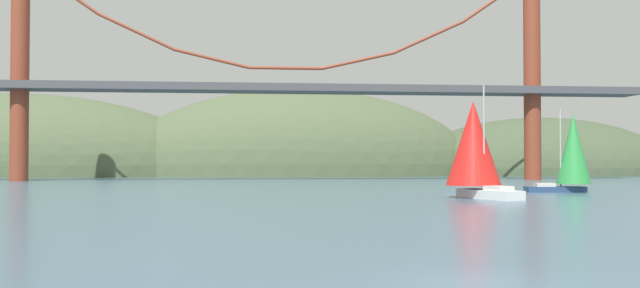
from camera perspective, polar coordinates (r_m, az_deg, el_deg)
The scene contains 7 objects.
ground_plane at distance 19.15m, azimuth 12.56°, elevation -10.95°, with size 360.00×360.00×0.00m, color #426075.
headland_right at distance 166.57m, azimuth 17.49°, elevation -2.41°, with size 62.59×44.00×26.01m, color #425138.
headland_left at distance 160.63m, azimuth -23.66°, elevation -2.40°, with size 86.90×44.00×34.86m, color #4C5B3D.
headland_center at distance 153.34m, azimuth -1.76°, elevation -2.57°, with size 80.06×44.00×37.89m, color #4C5B3D.
suspension_bridge at distance 113.80m, azimuth -2.83°, elevation 5.08°, with size 119.28×6.00×34.91m.
sailboat_green_sail at distance 75.27m, azimuth 19.89°, elevation -0.60°, with size 6.78×3.75×8.50m.
sailboat_red_spinnaker at distance 61.54m, azimuth 12.51°, elevation -0.18°, with size 6.06×8.41×9.59m.
Camera 1 is at (-5.95, -17.92, 3.19)m, focal length 39.13 mm.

